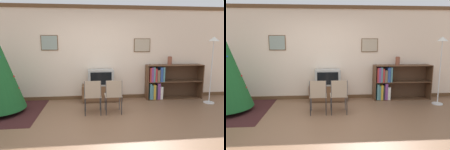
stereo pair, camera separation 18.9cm
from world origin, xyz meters
TOP-DOWN VIEW (x-y plane):
  - ground_plane at (0.00, 0.00)m, footprint 24.00×24.00m
  - wall_back at (0.00, 2.15)m, footprint 9.20×0.11m
  - area_rug at (-2.30, 1.13)m, footprint 1.91×1.93m
  - tv_console at (0.15, 1.86)m, footprint 1.06×0.44m
  - television at (0.15, 1.86)m, footprint 0.70×0.43m
  - folding_chair_left at (-0.09, 0.79)m, footprint 0.40×0.40m
  - folding_chair_right at (0.39, 0.79)m, footprint 0.40×0.40m
  - bookshelf at (2.03, 1.91)m, footprint 1.68×0.36m
  - vase at (2.19, 1.93)m, footprint 0.12×0.12m
  - standing_lamp at (3.13, 1.34)m, footprint 0.28×0.28m

SIDE VIEW (x-z plane):
  - ground_plane at x=0.00m, z-range 0.00..0.00m
  - area_rug at x=-2.30m, z-range 0.00..0.01m
  - tv_console at x=0.15m, z-range 0.00..0.47m
  - folding_chair_left at x=-0.09m, z-range 0.06..0.88m
  - folding_chair_right at x=0.39m, z-range 0.06..0.88m
  - bookshelf at x=2.03m, z-range 0.00..1.01m
  - television at x=0.15m, z-range 0.47..0.91m
  - vase at x=2.19m, z-range 1.02..1.26m
  - wall_back at x=0.00m, z-range 0.00..2.70m
  - standing_lamp at x=3.13m, z-range 0.49..2.31m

